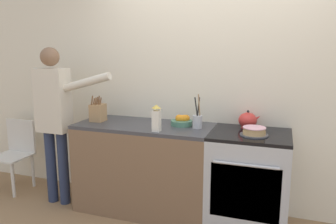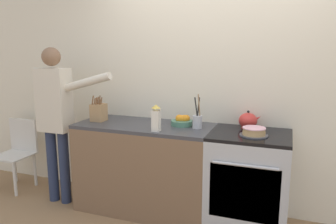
# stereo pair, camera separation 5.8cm
# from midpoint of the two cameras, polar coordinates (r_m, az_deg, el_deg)

# --- Properties ---
(wall_back) EXTENTS (8.00, 0.04, 2.60)m
(wall_back) POSITION_cam_midpoint_polar(r_m,az_deg,el_deg) (3.37, 8.64, 4.49)
(wall_back) COLOR silver
(wall_back) RESTS_ON ground_plane
(counter_cabinet) EXTENTS (1.39, 0.62, 0.92)m
(counter_cabinet) POSITION_cam_midpoint_polar(r_m,az_deg,el_deg) (3.46, -4.54, -9.57)
(counter_cabinet) COLOR brown
(counter_cabinet) RESTS_ON ground_plane
(stove_range) EXTENTS (0.72, 0.66, 0.92)m
(stove_range) POSITION_cam_midpoint_polar(r_m,az_deg,el_deg) (3.21, 13.27, -11.54)
(stove_range) COLOR #B7BABF
(stove_range) RESTS_ON ground_plane
(layer_cake) EXTENTS (0.25, 0.25, 0.07)m
(layer_cake) POSITION_cam_midpoint_polar(r_m,az_deg,el_deg) (2.99, 14.24, -3.31)
(layer_cake) COLOR #4C4C51
(layer_cake) RESTS_ON stove_range
(tea_kettle) EXTENTS (0.22, 0.18, 0.17)m
(tea_kettle) POSITION_cam_midpoint_polar(r_m,az_deg,el_deg) (3.24, 13.24, -1.42)
(tea_kettle) COLOR red
(tea_kettle) RESTS_ON stove_range
(knife_block) EXTENTS (0.13, 0.15, 0.27)m
(knife_block) POSITION_cam_midpoint_polar(r_m,az_deg,el_deg) (3.53, -12.57, -0.06)
(knife_block) COLOR tan
(knife_block) RESTS_ON counter_cabinet
(utensil_crock) EXTENTS (0.09, 0.09, 0.34)m
(utensil_crock) POSITION_cam_midpoint_polar(r_m,az_deg,el_deg) (3.16, 4.62, -1.51)
(utensil_crock) COLOR #B7BABF
(utensil_crock) RESTS_ON counter_cabinet
(fruit_bowl) EXTENTS (0.21, 0.21, 0.11)m
(fruit_bowl) POSITION_cam_midpoint_polar(r_m,az_deg,el_deg) (3.27, 1.95, -1.60)
(fruit_bowl) COLOR #4C7F66
(fruit_bowl) RESTS_ON counter_cabinet
(milk_carton) EXTENTS (0.07, 0.07, 0.25)m
(milk_carton) POSITION_cam_midpoint_polar(r_m,az_deg,el_deg) (3.02, -2.58, -1.18)
(milk_carton) COLOR white
(milk_carton) RESTS_ON counter_cabinet
(person_baker) EXTENTS (0.94, 0.20, 1.69)m
(person_baker) POSITION_cam_midpoint_polar(r_m,az_deg,el_deg) (3.66, -19.62, -0.08)
(person_baker) COLOR #283351
(person_baker) RESTS_ON ground_plane
(dining_chair) EXTENTS (0.40, 0.40, 0.83)m
(dining_chair) POSITION_cam_midpoint_polar(r_m,az_deg,el_deg) (4.39, -25.27, -6.00)
(dining_chair) COLOR silver
(dining_chair) RESTS_ON ground_plane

